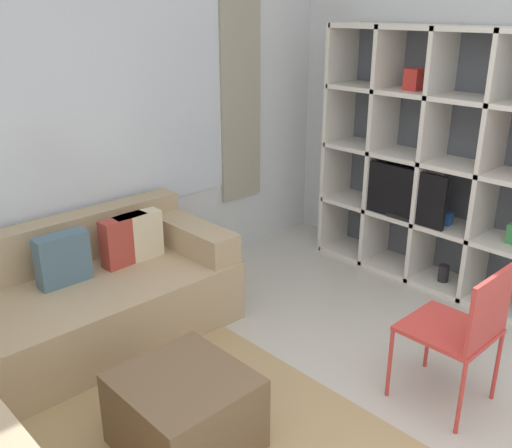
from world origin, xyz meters
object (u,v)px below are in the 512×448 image
ottoman (185,413)px  folding_chair (464,325)px  shelving_unit (434,161)px  couch_main (77,302)px

ottoman → folding_chair: folding_chair is taller
shelving_unit → ottoman: shelving_unit is taller
ottoman → folding_chair: size_ratio=0.72×
ottoman → folding_chair: bearing=-30.8°
shelving_unit → folding_chair: 1.78m
couch_main → folding_chair: bearing=-59.0°
shelving_unit → ottoman: 2.79m
shelving_unit → couch_main: (-2.60, 1.02, -0.69)m
shelving_unit → folding_chair: bearing=-142.6°
shelving_unit → ottoman: (-2.67, -0.26, -0.78)m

